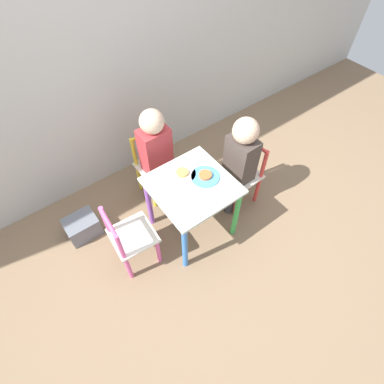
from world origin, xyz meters
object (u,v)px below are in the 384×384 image
(plate_back, at_px, (182,174))
(kids_table, at_px, (192,194))
(child_back, at_px, (157,151))
(chair_pink, at_px, (130,239))
(chair_red, at_px, (242,175))
(plate_right, at_px, (205,176))
(child_right, at_px, (239,158))
(chair_yellow, at_px, (155,166))
(storage_bin, at_px, (83,227))

(plate_back, bearing_deg, kids_table, -90.00)
(child_back, bearing_deg, kids_table, -90.00)
(chair_pink, relative_size, plate_back, 3.09)
(chair_red, bearing_deg, plate_right, -89.65)
(chair_red, distance_m, chair_pink, 0.91)
(child_right, relative_size, child_back, 0.99)
(kids_table, xyz_separation_m, chair_yellow, (-0.01, 0.46, -0.13))
(kids_table, relative_size, chair_yellow, 0.92)
(plate_right, bearing_deg, chair_yellow, 103.36)
(chair_yellow, bearing_deg, plate_back, -89.78)
(chair_pink, bearing_deg, plate_right, -89.30)
(kids_table, xyz_separation_m, chair_red, (0.46, 0.01, -0.13))
(chair_pink, xyz_separation_m, child_right, (0.85, -0.02, 0.21))
(chair_yellow, height_order, storage_bin, chair_yellow)
(chair_red, bearing_deg, chair_pink, -92.52)
(chair_yellow, distance_m, child_right, 0.64)
(chair_yellow, relative_size, child_right, 0.68)
(plate_back, bearing_deg, chair_red, -11.48)
(kids_table, bearing_deg, child_right, 1.21)
(chair_yellow, bearing_deg, chair_pink, -137.29)
(child_back, distance_m, storage_bin, 0.76)
(storage_bin, bearing_deg, chair_yellow, 2.95)
(kids_table, xyz_separation_m, child_back, (-0.01, 0.40, 0.07))
(kids_table, height_order, storage_bin, kids_table)
(chair_red, distance_m, plate_back, 0.52)
(kids_table, distance_m, chair_yellow, 0.48)
(kids_table, relative_size, child_right, 0.63)
(kids_table, xyz_separation_m, child_right, (0.40, 0.01, 0.08))
(chair_pink, height_order, plate_right, chair_pink)
(chair_red, height_order, storage_bin, chair_red)
(child_back, relative_size, plate_right, 4.40)
(child_right, xyz_separation_m, storage_bin, (-1.05, 0.42, -0.39))
(plate_back, bearing_deg, chair_yellow, 90.98)
(child_back, bearing_deg, storage_bin, 176.87)
(chair_red, xyz_separation_m, storage_bin, (-1.11, 0.41, -0.18))
(chair_pink, xyz_separation_m, plate_right, (0.56, -0.03, 0.24))
(plate_back, bearing_deg, storage_bin, 153.80)
(chair_red, height_order, plate_right, chair_red)
(child_back, height_order, storage_bin, child_back)
(chair_pink, relative_size, child_right, 0.68)
(chair_yellow, relative_size, plate_right, 2.97)
(kids_table, distance_m, plate_right, 0.14)
(kids_table, xyz_separation_m, chair_pink, (-0.46, 0.03, -0.13))
(chair_red, relative_size, chair_pink, 1.00)
(kids_table, relative_size, plate_back, 2.86)
(chair_yellow, bearing_deg, kids_table, -90.00)
(kids_table, height_order, plate_back, plate_back)
(chair_red, xyz_separation_m, child_back, (-0.46, 0.39, 0.21))
(chair_red, relative_size, chair_yellow, 1.00)
(kids_table, relative_size, plate_right, 2.74)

